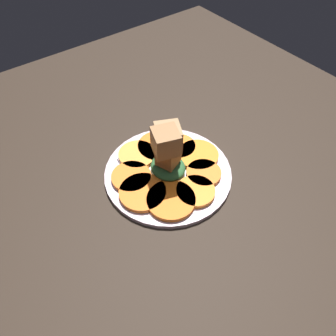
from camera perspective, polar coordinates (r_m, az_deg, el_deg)
name	(u,v)px	position (r cm, az deg, el deg)	size (l,w,h in cm)	color
table_slab	(168,177)	(70.15, 0.00, -1.66)	(120.00, 120.00, 2.00)	black
plate	(168,173)	(68.99, 0.00, -0.86)	(26.61, 26.61, 1.05)	silver
carrot_slice_0	(204,173)	(67.99, 6.23, -0.91)	(7.25, 7.25, 0.90)	orange
carrot_slice_1	(198,155)	(71.31, 5.25, 2.25)	(8.88, 8.88, 0.90)	orange
carrot_slice_2	(178,147)	(72.85, 1.83, 3.74)	(7.55, 7.55, 0.90)	orange
carrot_slice_3	(159,146)	(72.92, -1.58, 3.80)	(9.42, 9.42, 0.90)	orange
carrot_slice_4	(137,155)	(71.41, -5.39, 2.32)	(8.14, 8.14, 0.90)	orange
carrot_slice_5	(131,177)	(67.39, -6.42, -1.53)	(8.16, 8.16, 0.90)	orange
carrot_slice_6	(143,192)	(64.72, -4.45, -4.23)	(9.35, 9.35, 0.90)	orange
carrot_slice_7	(171,200)	(63.43, 0.53, -5.59)	(9.54, 9.54, 0.90)	orange
carrot_slice_8	(196,191)	(64.91, 4.83, -4.06)	(7.73, 7.73, 0.90)	orange
center_pile	(168,153)	(63.87, -0.05, 2.67)	(7.66, 7.50, 12.18)	#2D6033
fork	(139,182)	(66.77, -5.12, -2.36)	(17.34, 3.72, 0.40)	silver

